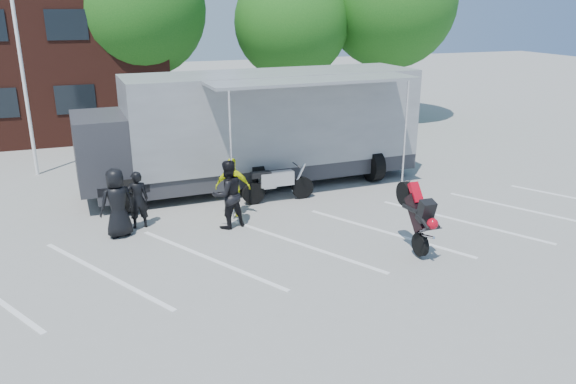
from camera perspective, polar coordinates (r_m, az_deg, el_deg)
ground at (r=13.33m, az=2.25°, el=-7.13°), size 100.00×100.00×0.00m
parking_bay_lines at (r=14.18m, az=0.74°, el=-5.47°), size 18.09×13.33×0.01m
flagpole at (r=21.21m, az=-25.21°, el=14.90°), size 1.61×0.12×8.00m
tree_left at (r=27.25m, az=-15.07°, el=17.48°), size 6.12×6.12×8.64m
tree_mid at (r=27.83m, az=0.36°, el=16.81°), size 5.44×5.44×7.68m
tree_right at (r=29.47m, az=10.39°, el=18.43°), size 6.46×6.46×9.12m
transporter_truck at (r=19.03m, az=-2.82°, el=0.84°), size 11.89×6.10×3.71m
parked_motorcycle at (r=17.34m, az=-0.99°, el=-0.92°), size 2.34×0.80×1.22m
stunt_bike_rider at (r=14.42m, az=11.84°, el=-5.49°), size 0.76×1.60×1.88m
spectator_leather_a at (r=15.10m, az=-16.97°, el=-1.07°), size 1.02×0.82×1.83m
spectator_leather_b at (r=15.57m, az=-15.03°, el=-0.77°), size 0.59×0.39×1.59m
spectator_leather_c at (r=15.11m, az=-6.14°, el=-0.23°), size 1.07×0.92×1.88m
spectator_hivis at (r=15.95m, az=-5.62°, el=0.47°), size 1.08×0.78×1.70m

